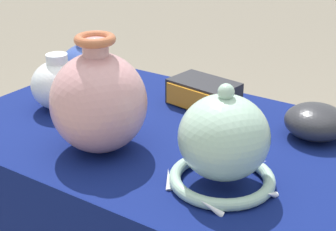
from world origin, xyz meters
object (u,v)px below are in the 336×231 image
(jar_round_cobalt, at_px, (87,64))
(vase_dome_bell, at_px, (223,144))
(vase_tall_bulbous, at_px, (99,101))
(mosaic_tile_box, at_px, (203,94))
(jar_round_porcelain, at_px, (59,84))
(bowl_shallow_charcoal, at_px, (316,121))

(jar_round_cobalt, bearing_deg, vase_dome_bell, -25.02)
(vase_tall_bulbous, xyz_separation_m, mosaic_tile_box, (0.06, 0.31, -0.07))
(vase_tall_bulbous, height_order, jar_round_porcelain, vase_tall_bulbous)
(vase_tall_bulbous, relative_size, vase_dome_bell, 1.15)
(bowl_shallow_charcoal, height_order, jar_round_cobalt, jar_round_cobalt)
(mosaic_tile_box, relative_size, bowl_shallow_charcoal, 1.32)
(vase_dome_bell, relative_size, mosaic_tile_box, 1.19)
(jar_round_porcelain, bearing_deg, bowl_shallow_charcoal, 18.23)
(bowl_shallow_charcoal, distance_m, jar_round_porcelain, 0.59)
(jar_round_porcelain, bearing_deg, jar_round_cobalt, 110.16)
(mosaic_tile_box, height_order, jar_round_porcelain, jar_round_porcelain)
(bowl_shallow_charcoal, bearing_deg, vase_tall_bulbous, -139.64)
(bowl_shallow_charcoal, bearing_deg, vase_dome_bell, -104.83)
(vase_dome_bell, distance_m, jar_round_porcelain, 0.50)
(vase_tall_bulbous, height_order, bowl_shallow_charcoal, vase_tall_bulbous)
(vase_dome_bell, bearing_deg, jar_round_porcelain, 169.34)
(vase_dome_bell, xyz_separation_m, bowl_shallow_charcoal, (0.07, 0.28, -0.04))
(vase_dome_bell, bearing_deg, jar_round_cobalt, 154.98)
(bowl_shallow_charcoal, height_order, jar_round_porcelain, jar_round_porcelain)
(bowl_shallow_charcoal, distance_m, jar_round_cobalt, 0.62)
(vase_tall_bulbous, distance_m, jar_round_cobalt, 0.39)
(vase_tall_bulbous, distance_m, jar_round_porcelain, 0.25)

